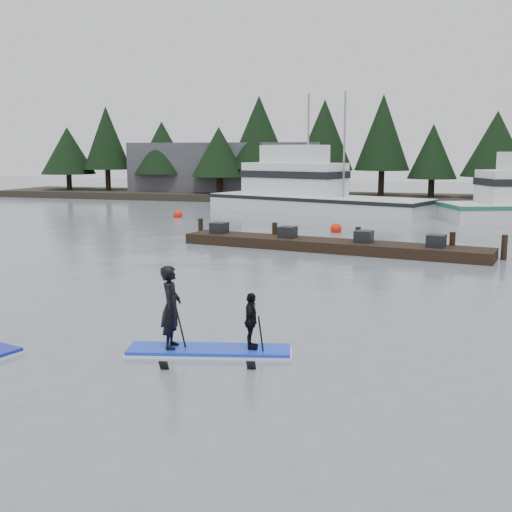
# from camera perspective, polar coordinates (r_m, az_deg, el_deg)

# --- Properties ---
(ground) EXTENTS (160.00, 160.00, 0.00)m
(ground) POSITION_cam_1_polar(r_m,az_deg,el_deg) (14.36, -7.01, -8.08)
(ground) COLOR slate
(ground) RESTS_ON ground
(far_shore) EXTENTS (70.00, 8.00, 0.60)m
(far_shore) POSITION_cam_1_polar(r_m,az_deg,el_deg) (54.94, 10.96, 5.02)
(far_shore) COLOR #2D281E
(far_shore) RESTS_ON ground
(treeline) EXTENTS (60.00, 4.00, 8.00)m
(treeline) POSITION_cam_1_polar(r_m,az_deg,el_deg) (54.97, 10.95, 4.71)
(treeline) COLOR black
(treeline) RESTS_ON ground
(waterfront_building) EXTENTS (18.00, 6.00, 5.00)m
(waterfront_building) POSITION_cam_1_polar(r_m,az_deg,el_deg) (59.84, -2.34, 7.63)
(waterfront_building) COLOR #4C4C51
(waterfront_building) RESTS_ON ground
(fishing_boat_large) EXTENTS (16.32, 9.28, 9.11)m
(fishing_boat_large) POSITION_cam_1_polar(r_m,az_deg,el_deg) (45.42, 4.91, 4.76)
(fishing_boat_large) COLOR silver
(fishing_boat_large) RESTS_ON ground
(floating_dock) EXTENTS (13.70, 4.01, 0.45)m
(floating_dock) POSITION_cam_1_polar(r_m,az_deg,el_deg) (27.94, 6.58, 0.94)
(floating_dock) COLOR black
(floating_dock) RESTS_ON ground
(buoy_a) EXTENTS (0.59, 0.59, 0.59)m
(buoy_a) POSITION_cam_1_polar(r_m,az_deg,el_deg) (42.12, -6.95, 3.44)
(buoy_a) COLOR red
(buoy_a) RESTS_ON ground
(buoy_b) EXTENTS (0.61, 0.61, 0.61)m
(buoy_b) POSITION_cam_1_polar(r_m,az_deg,el_deg) (34.41, 7.12, 2.12)
(buoy_b) COLOR red
(buoy_b) RESTS_ON ground
(paddleboard_duo) EXTENTS (3.56, 1.64, 2.37)m
(paddleboard_duo) POSITION_cam_1_polar(r_m,az_deg,el_deg) (13.74, -4.84, -6.06)
(paddleboard_duo) COLOR blue
(paddleboard_duo) RESTS_ON ground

